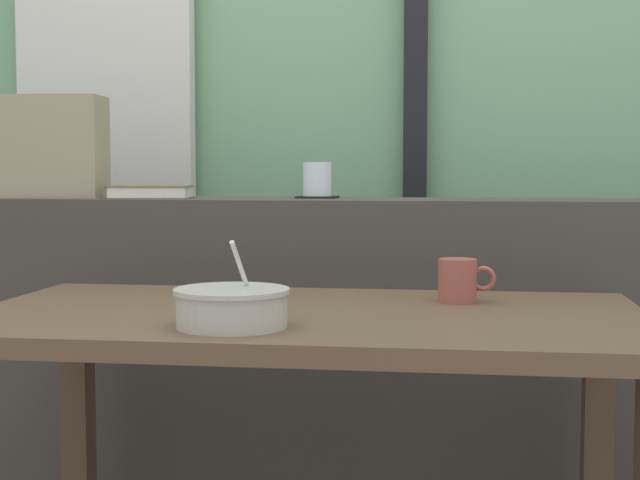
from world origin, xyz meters
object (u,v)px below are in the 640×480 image
(throw_pillow, at_px, (41,147))
(soup_bowl, at_px, (232,308))
(coaster_square, at_px, (317,197))
(breakfast_table, at_px, (307,365))
(fork_utensil, at_px, (228,307))
(ceramic_mug, at_px, (459,280))
(juice_glass, at_px, (317,180))
(closed_book, at_px, (149,192))

(throw_pillow, relative_size, soup_bowl, 1.67)
(coaster_square, distance_m, soup_bowl, 0.87)
(breakfast_table, distance_m, fork_utensil, 0.18)
(throw_pillow, xyz_separation_m, ceramic_mug, (1.06, -0.45, -0.28))
(juice_glass, bearing_deg, coaster_square, -86.42)
(coaster_square, height_order, throw_pillow, throw_pillow)
(throw_pillow, relative_size, ceramic_mug, 2.83)
(fork_utensil, relative_size, ceramic_mug, 1.50)
(coaster_square, relative_size, throw_pillow, 0.31)
(closed_book, bearing_deg, juice_glass, 11.62)
(closed_book, distance_m, soup_bowl, 0.88)
(ceramic_mug, bearing_deg, closed_book, 151.51)
(coaster_square, height_order, fork_utensil, coaster_square)
(soup_bowl, height_order, fork_utensil, soup_bowl)
(breakfast_table, height_order, juice_glass, juice_glass)
(soup_bowl, bearing_deg, juice_glass, 88.76)
(juice_glass, bearing_deg, throw_pillow, -176.03)
(juice_glass, bearing_deg, fork_utensil, -96.42)
(soup_bowl, distance_m, ceramic_mug, 0.51)
(coaster_square, xyz_separation_m, fork_utensil, (-0.07, -0.65, -0.19))
(soup_bowl, bearing_deg, coaster_square, 88.76)
(breakfast_table, relative_size, ceramic_mug, 10.91)
(coaster_square, distance_m, closed_book, 0.42)
(fork_utensil, bearing_deg, throw_pillow, 136.56)
(fork_utensil, bearing_deg, soup_bowl, -74.45)
(breakfast_table, relative_size, soup_bowl, 6.42)
(throw_pillow, xyz_separation_m, soup_bowl, (0.69, -0.80, -0.29))
(coaster_square, bearing_deg, fork_utensil, -96.42)
(juice_glass, height_order, throw_pillow, throw_pillow)
(juice_glass, relative_size, closed_book, 0.39)
(coaster_square, distance_m, throw_pillow, 0.72)
(breakfast_table, relative_size, fork_utensil, 7.25)
(breakfast_table, height_order, closed_book, closed_book)
(closed_book, bearing_deg, coaster_square, 11.62)
(coaster_square, bearing_deg, breakfast_table, -83.45)
(breakfast_table, relative_size, closed_book, 5.61)
(throw_pillow, bearing_deg, fork_utensil, -43.52)
(breakfast_table, distance_m, soup_bowl, 0.25)
(soup_bowl, bearing_deg, throw_pillow, 130.72)
(coaster_square, xyz_separation_m, soup_bowl, (-0.02, -0.85, -0.16))
(juice_glass, xyz_separation_m, fork_utensil, (-0.07, -0.65, -0.23))
(soup_bowl, bearing_deg, breakfast_table, 64.05)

